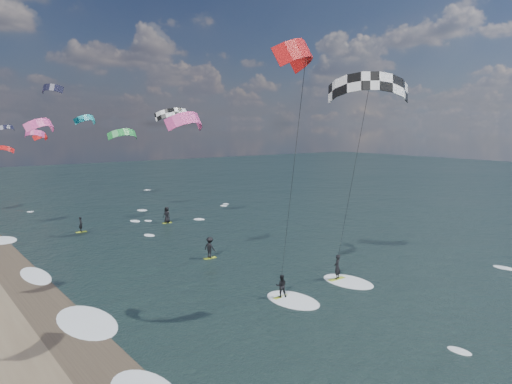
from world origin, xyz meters
TOP-DOWN VIEW (x-y plane):
  - ground at (0.00, 0.00)m, footprint 260.00×260.00m
  - wet_sand_strip at (-12.00, 10.00)m, footprint 3.00×240.00m
  - kitesurfer_near_a at (3.10, 7.02)m, footprint 7.84×9.52m
  - kitesurfer_near_b at (-1.60, 7.31)m, footprint 6.86×8.89m
  - far_kitesurfers at (2.61, 30.19)m, footprint 10.46×17.73m
  - bg_kite_field at (-0.17, 54.65)m, footprint 14.98×77.70m
  - shoreline_surf at (-10.80, 14.75)m, footprint 2.40×79.40m

SIDE VIEW (x-z plane):
  - ground at x=0.00m, z-range 0.00..0.00m
  - shoreline_surf at x=-10.80m, z-range -0.06..0.06m
  - wet_sand_strip at x=-12.00m, z-range 0.00..0.01m
  - far_kitesurfers at x=2.61m, z-range -0.02..1.84m
  - kitesurfer_near_b at x=-1.60m, z-range 2.04..17.67m
  - bg_kite_field at x=-0.17m, z-range 6.01..15.82m
  - kitesurfer_near_a at x=3.10m, z-range 3.74..18.29m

